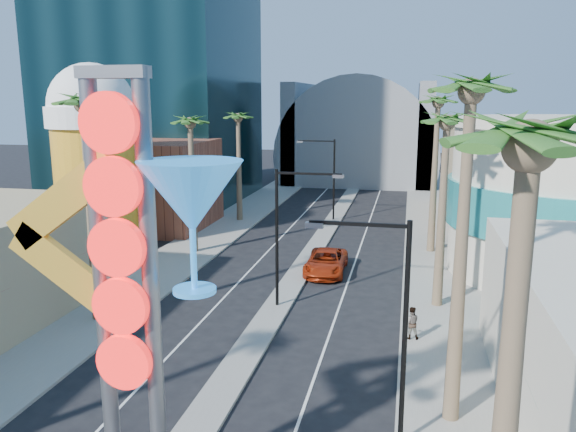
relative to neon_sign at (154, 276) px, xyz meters
The scene contains 21 objects.
sidewalk_west 34.43m from the neon_sign, 107.85° to the left, with size 5.00×100.00×0.15m, color gray.
sidewalk_east 33.97m from the neon_sign, 74.84° to the left, with size 5.00×100.00×0.15m, color gray.
median 35.79m from the neon_sign, 91.33° to the left, with size 1.60×84.00×0.15m, color gray.
brick_filler_west 39.01m from the neon_sign, 115.64° to the left, with size 10.00×10.00×8.00m, color brown.
filler_east 47.58m from the neon_sign, 71.37° to the left, with size 10.00×20.00×10.00m, color tan.
beer_mug 32.39m from the neon_sign, 123.38° to the left, with size 7.00×7.00×14.50m.
turquoise_building 32.10m from the neon_sign, 57.56° to the left, with size 16.60×16.60×10.60m.
canopy 69.11m from the neon_sign, 90.68° to the left, with size 22.00×16.00×22.00m.
neon_sign is the anchor object (origin of this frame).
streetlight_0 17.21m from the neon_sign, 90.90° to the left, with size 3.79×0.25×8.00m.
streetlight_1 41.13m from the neon_sign, 91.90° to the left, with size 3.79×0.25×8.00m.
streetlight_2 8.15m from the neon_sign, 40.46° to the left, with size 3.45×0.25×8.00m.
palm_1 16.70m from the neon_sign, 126.98° to the left, with size 2.40×2.40×12.70m.
palm_2 28.85m from the neon_sign, 109.95° to the left, with size 2.40×2.40×11.20m.
palm_3 40.31m from the neon_sign, 104.11° to the left, with size 2.40×2.40×11.20m.
palm_4 9.23m from the neon_sign, 19.89° to the right, with size 2.40×2.40×12.20m.
palm_5 11.50m from the neon_sign, 40.70° to the left, with size 2.40×2.40×13.20m.
palm_6 20.89m from the neon_sign, 66.74° to the left, with size 2.40×2.40×11.70m.
palm_7 32.29m from the neon_sign, 75.23° to the left, with size 2.40×2.40×12.70m.
red_pickup 24.96m from the neon_sign, 87.70° to the left, with size 2.61×5.67×1.58m, color #AA2B0D.
pedestrian_b 16.71m from the neon_sign, 64.27° to the left, with size 0.80×0.62×1.64m, color gray.
Camera 1 is at (7.10, -9.75, 11.76)m, focal length 35.00 mm.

